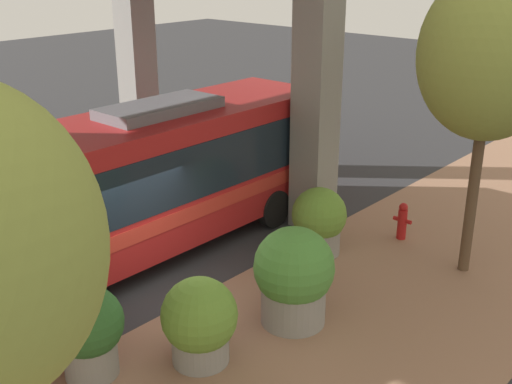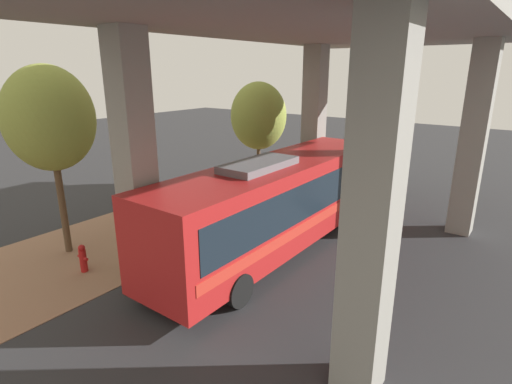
% 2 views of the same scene
% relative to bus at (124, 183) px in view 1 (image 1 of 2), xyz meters
% --- Properties ---
extents(ground_plane, '(80.00, 80.00, 0.00)m').
position_rel_bus_xyz_m(ground_plane, '(-2.41, 0.70, -1.94)').
color(ground_plane, '#2D2D30').
rests_on(ground_plane, ground).
extents(sidewalk_strip, '(6.00, 40.00, 0.02)m').
position_rel_bus_xyz_m(sidewalk_strip, '(-5.41, 0.70, -1.93)').
color(sidewalk_strip, '#936B51').
rests_on(sidewalk_strip, ground).
extents(bus, '(2.74, 11.60, 3.57)m').
position_rel_bus_xyz_m(bus, '(0.00, 0.00, 0.00)').
color(bus, '#B21E1E').
rests_on(bus, ground).
extents(fire_hydrant, '(0.48, 0.23, 0.97)m').
position_rel_bus_xyz_m(fire_hydrant, '(-4.15, -5.28, -1.45)').
color(fire_hydrant, '#B21919').
rests_on(fire_hydrant, ground).
extents(planter_front, '(1.30, 1.30, 1.65)m').
position_rel_bus_xyz_m(planter_front, '(-3.06, -3.25, -1.10)').
color(planter_front, gray).
rests_on(planter_front, ground).
extents(planter_middle, '(1.24, 1.24, 1.66)m').
position_rel_bus_xyz_m(planter_middle, '(-2.95, 3.11, -1.06)').
color(planter_middle, gray).
rests_on(planter_middle, ground).
extents(planter_back, '(1.56, 1.56, 1.99)m').
position_rel_bus_xyz_m(planter_back, '(-4.50, -0.47, -0.93)').
color(planter_back, gray).
rests_on(planter_back, ground).
extents(planter_extra, '(1.35, 1.35, 1.61)m').
position_rel_bus_xyz_m(planter_extra, '(-4.07, 1.61, -1.13)').
color(planter_extra, gray).
rests_on(planter_extra, ground).
extents(street_tree_far, '(2.94, 2.94, 6.63)m').
position_rel_bus_xyz_m(street_tree_far, '(-6.05, -4.76, 2.90)').
color(street_tree_far, brown).
rests_on(street_tree_far, ground).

